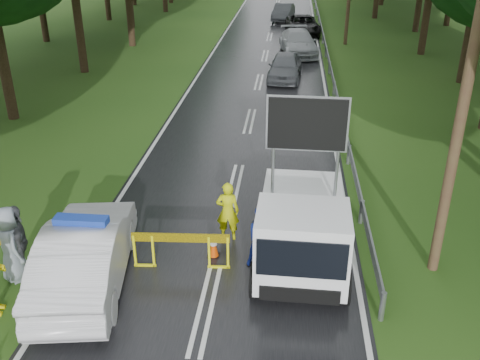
# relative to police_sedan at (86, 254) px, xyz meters

# --- Properties ---
(ground) EXTENTS (160.00, 160.00, 0.00)m
(ground) POSITION_rel_police_sedan_xyz_m (2.80, -0.67, -0.79)
(ground) COLOR #1D4112
(ground) RESTS_ON ground
(road) EXTENTS (7.00, 140.00, 0.02)m
(road) POSITION_rel_police_sedan_xyz_m (2.80, 29.33, -0.78)
(road) COLOR black
(road) RESTS_ON ground
(guardrail) EXTENTS (0.12, 60.06, 0.70)m
(guardrail) POSITION_rel_police_sedan_xyz_m (6.50, 29.00, -0.24)
(guardrail) COLOR gray
(guardrail) RESTS_ON ground
(utility_pole_near) EXTENTS (1.40, 0.24, 10.00)m
(utility_pole_near) POSITION_rel_police_sedan_xyz_m (8.00, 1.33, 4.28)
(utility_pole_near) COLOR #492D22
(utility_pole_near) RESTS_ON ground
(police_sedan) EXTENTS (2.37, 4.96, 1.73)m
(police_sedan) POSITION_rel_police_sedan_xyz_m (0.00, 0.00, 0.00)
(police_sedan) COLOR silver
(police_sedan) RESTS_ON ground
(work_truck) EXTENTS (2.24, 4.82, 3.80)m
(work_truck) POSITION_rel_police_sedan_xyz_m (4.83, 1.23, 0.24)
(work_truck) COLOR gray
(work_truck) RESTS_ON ground
(barrier) EXTENTS (2.31, 0.18, 0.96)m
(barrier) POSITION_rel_police_sedan_xyz_m (2.00, 0.77, -0.07)
(barrier) COLOR #F0F00D
(barrier) RESTS_ON ground
(officer) EXTENTS (0.62, 0.42, 1.63)m
(officer) POSITION_rel_police_sedan_xyz_m (2.95, 2.18, 0.03)
(officer) COLOR #D1DE0C
(officer) RESTS_ON ground
(civilian) EXTENTS (0.89, 0.78, 1.55)m
(civilian) POSITION_rel_police_sedan_xyz_m (3.90, 1.11, -0.01)
(civilian) COLOR #1B31B1
(civilian) RESTS_ON ground
(bystander_mid) EXTENTS (0.92, 1.13, 1.80)m
(bystander_mid) POSITION_rel_police_sedan_xyz_m (-1.64, 0.18, 0.11)
(bystander_mid) COLOR #43454B
(bystander_mid) RESTS_ON ground
(bystander_right) EXTENTS (1.04, 1.07, 1.85)m
(bystander_right) POSITION_rel_police_sedan_xyz_m (-1.76, 0.01, 0.14)
(bystander_right) COLOR gray
(bystander_right) RESTS_ON ground
(queue_car_first) EXTENTS (1.88, 4.13, 1.37)m
(queue_car_first) POSITION_rel_police_sedan_xyz_m (4.11, 18.00, -0.10)
(queue_car_first) COLOR #404448
(queue_car_first) RESTS_ON ground
(queue_car_second) EXTENTS (2.67, 5.19, 1.44)m
(queue_car_second) POSITION_rel_police_sedan_xyz_m (4.82, 24.00, -0.07)
(queue_car_second) COLOR #AAAEB3
(queue_car_second) RESTS_ON ground
(queue_car_third) EXTENTS (2.69, 5.04, 1.35)m
(queue_car_third) POSITION_rel_police_sedan_xyz_m (5.15, 30.53, -0.12)
(queue_car_third) COLOR black
(queue_car_third) RESTS_ON ground
(queue_car_fourth) EXTENTS (1.96, 4.22, 1.34)m
(queue_car_fourth) POSITION_rel_police_sedan_xyz_m (3.60, 36.53, -0.12)
(queue_car_fourth) COLOR #414449
(queue_car_fourth) RESTS_ON ground
(cone_center) EXTENTS (0.30, 0.30, 0.64)m
(cone_center) POSITION_rel_police_sedan_xyz_m (2.69, 1.33, -0.48)
(cone_center) COLOR black
(cone_center) RESTS_ON ground
(cone_far) EXTENTS (0.34, 0.34, 0.73)m
(cone_far) POSITION_rel_police_sedan_xyz_m (4.20, 1.83, -0.44)
(cone_far) COLOR black
(cone_far) RESTS_ON ground
(cone_left_mid) EXTENTS (0.38, 0.38, 0.81)m
(cone_left_mid) POSITION_rel_police_sedan_xyz_m (-0.60, -0.17, -0.39)
(cone_left_mid) COLOR black
(cone_left_mid) RESTS_ON ground
(cone_right) EXTENTS (0.36, 0.36, 0.77)m
(cone_right) POSITION_rel_police_sedan_xyz_m (5.51, 3.28, -0.42)
(cone_right) COLOR black
(cone_right) RESTS_ON ground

